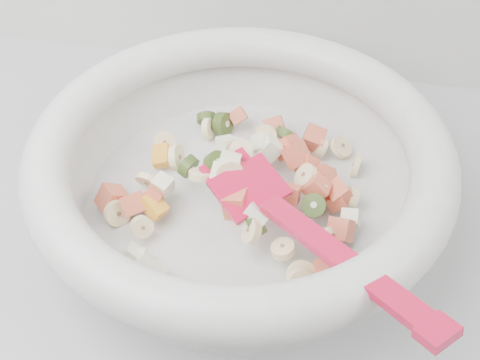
# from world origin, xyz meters

# --- Properties ---
(mixing_bowl) EXTENTS (0.42, 0.42, 0.12)m
(mixing_bowl) POSITION_xyz_m (0.06, 1.45, 0.96)
(mixing_bowl) COLOR #BAB9B8
(mixing_bowl) RESTS_ON counter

